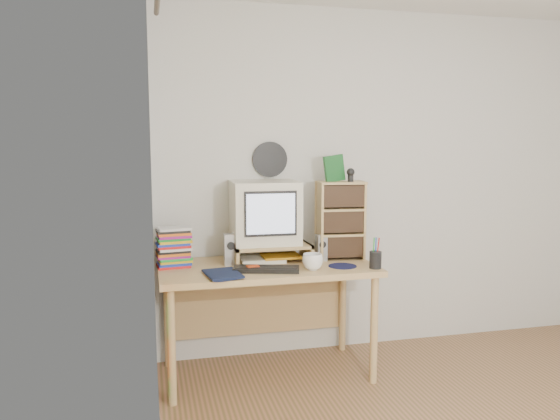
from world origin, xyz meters
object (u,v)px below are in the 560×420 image
desk (265,283)px  diary (207,274)px  dvd_stack (174,245)px  cd_rack (341,220)px  keyboard (266,269)px  crt_monitor (265,212)px  mug (313,262)px

desk → diary: (-0.42, -0.30, 0.16)m
desk → dvd_stack: 0.66m
cd_rack → keyboard: bearing=-151.4°
keyboard → cd_rack: 0.68m
dvd_stack → cd_rack: (1.13, -0.02, 0.12)m
diary → dvd_stack: bearing=109.7°
crt_monitor → mug: size_ratio=3.40×
dvd_stack → diary: size_ratio=1.21×
crt_monitor → mug: 0.50m
desk → cd_rack: size_ratio=2.62×
keyboard → dvd_stack: (-0.55, 0.26, 0.13)m
keyboard → mug: bearing=9.8°
desk → dvd_stack: size_ratio=4.80×
crt_monitor → diary: (-0.44, -0.39, -0.31)m
dvd_stack → cd_rack: cd_rack is taller
keyboard → desk: bearing=95.6°
desk → mug: 0.41m
desk → mug: (0.25, -0.26, 0.19)m
diary → desk: bearing=27.5°
desk → diary: 0.54m
desk → cd_rack: bearing=1.9°
keyboard → mug: (0.29, -0.03, 0.04)m
mug → diary: bearing=-176.7°
dvd_stack → crt_monitor: bearing=-1.7°
cd_rack → diary: (-0.96, -0.32, -0.24)m
mug → diary: mug is taller
crt_monitor → dvd_stack: size_ratio=1.52×
mug → cd_rack: bearing=44.1°
cd_rack → mug: size_ratio=4.11×
cd_rack → desk: bearing=-172.6°
keyboard → mug: 0.30m
keyboard → cd_rack: size_ratio=0.77×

